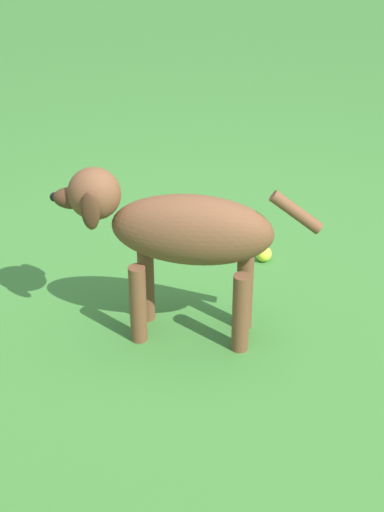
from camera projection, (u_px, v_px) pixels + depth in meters
name	position (u px, v px, depth m)	size (l,w,h in m)	color
ground	(226.00, 304.00, 2.83)	(14.00, 14.00, 0.00)	#38722D
dog	(176.00, 231.00, 2.48)	(0.22, 0.90, 0.61)	brown
tennis_ball_1	(264.00, 254.00, 3.10)	(0.07, 0.07, 0.07)	#CDDD36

